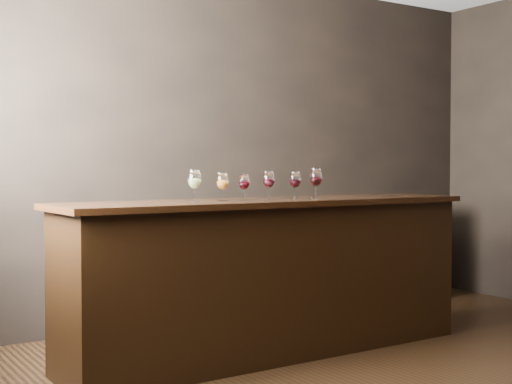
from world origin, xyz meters
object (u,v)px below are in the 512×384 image
back_bar_shelf (314,257)px  glass_amber (223,182)px  glass_white (195,180)px  glass_red_d (316,178)px  glass_red_c (295,180)px  glass_red_b (269,180)px  glass_red_a (244,182)px  bar_counter (271,279)px

back_bar_shelf → glass_amber: glass_amber is taller
glass_white → glass_red_d: size_ratio=0.96×
back_bar_shelf → glass_red_d: (-0.73, -0.97, 0.70)m
back_bar_shelf → glass_red_c: (-0.90, -0.98, 0.68)m
glass_red_b → glass_red_d: 0.37m
back_bar_shelf → glass_red_b: 1.61m
glass_red_a → glass_red_b: (0.20, 0.02, 0.01)m
glass_white → glass_red_c: 0.74m
back_bar_shelf → glass_red_a: (-1.29, -0.97, 0.67)m
bar_counter → back_bar_shelf: 1.43m
glass_white → glass_red_d: glass_red_d is taller
glass_red_c → bar_counter: bearing=167.3°
glass_red_d → glass_red_b: bearing=176.5°
glass_red_b → glass_white: bearing=-178.2°
glass_white → glass_red_d: bearing=-0.4°
glass_red_b → glass_red_c: 0.19m
glass_red_a → glass_red_c: size_ratio=0.92×
glass_red_c → glass_red_d: size_ratio=0.90×
glass_red_d → back_bar_shelf: bearing=53.3°
bar_counter → glass_red_a: 0.68m
glass_red_b → glass_red_d: size_ratio=0.92×
glass_white → glass_red_d: (0.92, -0.01, 0.01)m
glass_amber → glass_red_b: size_ratio=0.95×
glass_red_c → glass_red_d: bearing=1.9°
back_bar_shelf → glass_red_a: glass_red_a is taller
bar_counter → glass_amber: bearing=-176.2°
back_bar_shelf → glass_red_b: glass_red_b is taller
glass_red_d → glass_white: bearing=179.6°
glass_red_a → glass_red_c: 0.39m
glass_white → glass_amber: 0.19m
glass_amber → glass_red_d: size_ratio=0.87×
glass_red_b → glass_amber: bearing=-175.7°
back_bar_shelf → glass_amber: (-1.46, -0.98, 0.68)m
bar_counter → glass_white: (-0.58, -0.03, 0.66)m
back_bar_shelf → glass_red_c: 1.50m
glass_amber → glass_red_c: size_ratio=0.97×
glass_white → glass_red_b: (0.55, 0.02, -0.01)m
glass_red_c → glass_white: bearing=179.1°
bar_counter → glass_red_a: glass_red_a is taller
back_bar_shelf → glass_red_a: size_ratio=15.18×
back_bar_shelf → glass_amber: 1.88m
glass_red_c → glass_amber: bearing=179.8°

